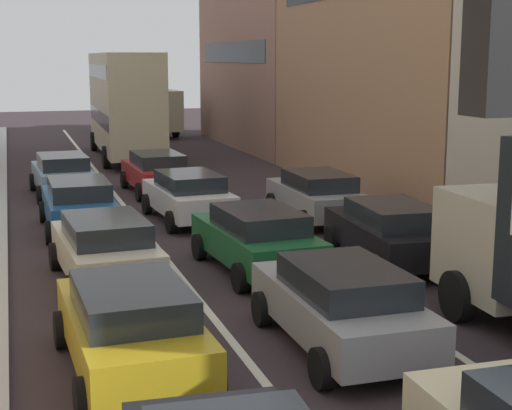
# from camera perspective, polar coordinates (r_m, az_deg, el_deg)

# --- Properties ---
(lane_stripe_left) EXTENTS (0.16, 60.00, 0.01)m
(lane_stripe_left) POSITION_cam_1_polar(r_m,az_deg,el_deg) (25.11, -9.24, -0.55)
(lane_stripe_left) COLOR silver
(lane_stripe_left) RESTS_ON ground
(lane_stripe_right) EXTENTS (0.16, 60.00, 0.01)m
(lane_stripe_right) POSITION_cam_1_polar(r_m,az_deg,el_deg) (25.80, -1.75, -0.11)
(lane_stripe_right) COLOR silver
(lane_stripe_right) RESTS_ON ground
(building_row_right) EXTENTS (7.20, 43.90, 14.00)m
(building_row_right) POSITION_cam_1_polar(r_m,az_deg,el_deg) (30.03, 12.92, 12.40)
(building_row_right) COLOR #936B5B
(building_row_right) RESTS_ON ground
(traffic_light_pole) EXTENTS (3.58, 0.38, 5.50)m
(traffic_light_pole) POSITION_cam_1_polar(r_m,az_deg,el_deg) (4.05, -6.65, -4.25)
(traffic_light_pole) COLOR #2D2D33
(traffic_light_pole) RESTS_ON ground
(sedan_centre_lane_second) EXTENTS (2.07, 4.31, 1.49)m
(sedan_centre_lane_second) POSITION_cam_1_polar(r_m,az_deg,el_deg) (13.26, 6.26, -7.17)
(sedan_centre_lane_second) COLOR gray
(sedan_centre_lane_second) RESTS_ON ground
(wagon_left_lane_second) EXTENTS (2.18, 4.36, 1.49)m
(wagon_left_lane_second) POSITION_cam_1_polar(r_m,az_deg,el_deg) (12.31, -9.14, -8.67)
(wagon_left_lane_second) COLOR #B29319
(wagon_left_lane_second) RESTS_ON ground
(hatchback_centre_lane_third) EXTENTS (2.29, 4.41, 1.49)m
(hatchback_centre_lane_third) POSITION_cam_1_polar(r_m,az_deg,el_deg) (17.86, 0.06, -2.41)
(hatchback_centre_lane_third) COLOR #19592D
(hatchback_centre_lane_third) RESTS_ON ground
(sedan_left_lane_third) EXTENTS (2.26, 4.40, 1.49)m
(sedan_left_lane_third) POSITION_cam_1_polar(r_m,az_deg,el_deg) (17.27, -10.95, -3.07)
(sedan_left_lane_third) COLOR beige
(sedan_left_lane_third) RESTS_ON ground
(coupe_centre_lane_fourth) EXTENTS (2.28, 4.40, 1.49)m
(coupe_centre_lane_fourth) POSITION_cam_1_polar(r_m,az_deg,el_deg) (23.45, -4.96, 0.72)
(coupe_centre_lane_fourth) COLOR silver
(coupe_centre_lane_fourth) RESTS_ON ground
(sedan_left_lane_fourth) EXTENTS (2.10, 4.32, 1.49)m
(sedan_left_lane_fourth) POSITION_cam_1_polar(r_m,az_deg,el_deg) (22.60, -12.80, 0.11)
(sedan_left_lane_fourth) COLOR #194C8C
(sedan_left_lane_fourth) RESTS_ON ground
(sedan_centre_lane_fifth) EXTENTS (2.19, 4.37, 1.49)m
(sedan_centre_lane_fifth) POSITION_cam_1_polar(r_m,az_deg,el_deg) (28.45, -7.26, 2.44)
(sedan_centre_lane_fifth) COLOR #A51E1E
(sedan_centre_lane_fifth) RESTS_ON ground
(sedan_left_lane_fifth) EXTENTS (2.24, 4.38, 1.49)m
(sedan_left_lane_fifth) POSITION_cam_1_polar(r_m,az_deg,el_deg) (28.53, -13.94, 2.23)
(sedan_left_lane_fifth) COLOR #759EB7
(sedan_left_lane_fifth) RESTS_ON ground
(sedan_right_lane_behind_truck) EXTENTS (2.29, 4.41, 1.49)m
(sedan_right_lane_behind_truck) POSITION_cam_1_polar(r_m,az_deg,el_deg) (18.80, 9.76, -1.90)
(sedan_right_lane_behind_truck) COLOR black
(sedan_right_lane_behind_truck) RESTS_ON ground
(wagon_right_lane_far) EXTENTS (2.09, 4.31, 1.49)m
(wagon_right_lane_far) POSITION_cam_1_polar(r_m,az_deg,el_deg) (23.52, 4.48, 0.76)
(wagon_right_lane_far) COLOR gray
(wagon_right_lane_far) RESTS_ON ground
(bus_mid_queue_primary) EXTENTS (3.01, 10.56, 5.06)m
(bus_mid_queue_primary) POSITION_cam_1_polar(r_m,az_deg,el_deg) (38.37, -9.58, 7.56)
(bus_mid_queue_primary) COLOR #BFB793
(bus_mid_queue_primary) RESTS_ON ground
(bus_far_queue_secondary) EXTENTS (3.16, 10.60, 2.90)m
(bus_far_queue_secondary) POSITION_cam_1_polar(r_m,az_deg,el_deg) (51.52, -8.16, 7.18)
(bus_far_queue_secondary) COLOR #BFB793
(bus_far_queue_secondary) RESTS_ON ground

